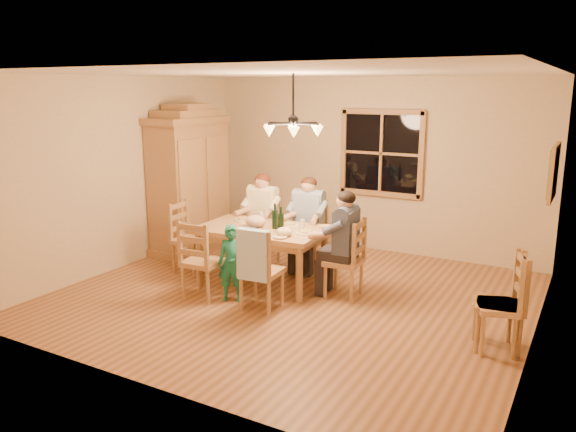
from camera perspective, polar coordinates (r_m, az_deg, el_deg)
The scene contains 33 objects.
floor at distance 7.06m, azimuth 0.49°, elevation -8.15°, with size 5.50×5.50×0.00m, color brown.
ceiling at distance 6.59m, azimuth 0.53°, elevation 14.34°, with size 5.50×5.00×0.02m, color white.
wall_back at distance 8.94m, azimuth 8.28°, elevation 5.14°, with size 5.50×0.02×2.70m, color #D0B593.
wall_left at distance 8.35m, azimuth -16.30°, elevation 4.23°, with size 0.02×5.00×2.70m, color #D0B593.
wall_right at distance 5.91m, azimuth 24.58°, elevation 0.16°, with size 0.02×5.00×2.70m, color #D0B593.
window at distance 8.81m, azimuth 9.47°, elevation 6.30°, with size 1.30×0.06×1.30m.
painting at distance 7.05m, azimuth 25.37°, elevation 4.05°, with size 0.06×0.78×0.64m.
chandelier at distance 6.60m, azimuth 0.52°, elevation 8.93°, with size 0.77×0.68×0.71m.
armoire at distance 8.94m, azimuth -9.95°, elevation 3.18°, with size 0.66×1.40×2.30m.
dining_table at distance 7.33m, azimuth -2.66°, elevation -1.97°, with size 1.70×1.10×0.76m.
chair_far_left at distance 8.27m, azimuth -2.59°, elevation -2.78°, with size 0.47×0.45×0.99m.
chair_far_right at distance 7.96m, azimuth 2.04°, elevation -3.39°, with size 0.47×0.45×0.99m.
chair_near_left at distance 7.00m, azimuth -8.62°, elevation -5.83°, with size 0.47×0.45×0.99m.
chair_near_right at distance 6.60m, azimuth -2.67°, elevation -6.88°, with size 0.47×0.45×0.99m.
chair_end_left at distance 8.01m, azimuth -9.84°, elevation -3.48°, with size 0.45×0.47×0.99m.
chair_end_right at distance 6.99m, azimuth 5.67°, elevation -5.79°, with size 0.45×0.47×0.99m.
adult_woman at distance 8.14m, azimuth -2.63°, elevation 0.87°, with size 0.41×0.44×0.87m.
adult_plaid_man at distance 7.83m, azimuth 2.07°, elevation 0.39°, with size 0.41×0.44×0.87m.
adult_slate_man at distance 6.83m, azimuth 5.77°, elevation -1.52°, with size 0.44×0.41×0.87m.
towel at distance 6.32m, azimuth -3.53°, elevation -4.00°, with size 0.38×0.10×0.58m, color #AACBE6.
wine_bottle_a at distance 7.20m, azimuth -1.34°, elevation -0.02°, with size 0.08×0.08×0.33m, color black.
wine_bottle_b at distance 7.01m, azimuth -0.73°, elevation -0.37°, with size 0.08×0.08×0.33m, color black.
plate_woman at distance 7.71m, azimuth -4.48°, elevation -0.37°, with size 0.26×0.26×0.02m, color white.
plate_plaid at distance 7.38m, azimuth 0.11°, elevation -0.93°, with size 0.26×0.26×0.02m, color white.
plate_slate at distance 7.00m, azimuth 1.78°, elevation -1.71°, with size 0.26×0.26×0.02m, color white.
wine_glass_a at distance 7.57m, azimuth -2.76°, elevation -0.12°, with size 0.06×0.06×0.14m, color silver.
wine_glass_b at distance 7.14m, azimuth 1.44°, elevation -0.92°, with size 0.06×0.06×0.14m, color silver.
cap at distance 6.86m, azimuth -0.39°, elevation -1.62°, with size 0.20×0.20×0.11m, color beige.
napkin at distance 7.17m, azimuth -3.99°, elevation -1.35°, with size 0.18×0.14×0.03m, color #435C7C.
cloth_bundle at distance 7.33m, azimuth -3.32°, elevation -0.51°, with size 0.28×0.22×0.15m, color tan.
child at distance 6.81m, azimuth -5.72°, elevation -4.80°, with size 0.34×0.23×0.94m, color #1B7D69.
chair_spare_front at distance 5.97m, azimuth 20.48°, elevation -9.91°, with size 0.56×0.57×0.99m.
chair_spare_back at distance 5.98m, azimuth 20.51°, elevation -9.84°, with size 0.46×0.48×0.99m.
Camera 1 is at (3.17, -5.77, 2.53)m, focal length 35.00 mm.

